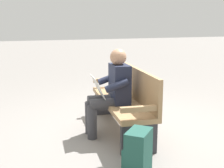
% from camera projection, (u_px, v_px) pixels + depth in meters
% --- Properties ---
extents(ground_plane, '(40.00, 40.00, 0.00)m').
position_uv_depth(ground_plane, '(121.00, 130.00, 4.32)').
color(ground_plane, gray).
extents(bench_near, '(1.84, 0.64, 0.90)m').
position_uv_depth(bench_near, '(126.00, 99.00, 4.25)').
color(bench_near, '#9E7A51').
rests_on(bench_near, ground).
extents(person_seated, '(0.60, 0.60, 1.18)m').
position_uv_depth(person_seated, '(111.00, 90.00, 4.06)').
color(person_seated, '#1E2338').
rests_on(person_seated, ground).
extents(backpack, '(0.38, 0.37, 0.46)m').
position_uv_depth(backpack, '(138.00, 152.00, 3.07)').
color(backpack, '#1E4C42').
rests_on(backpack, ground).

